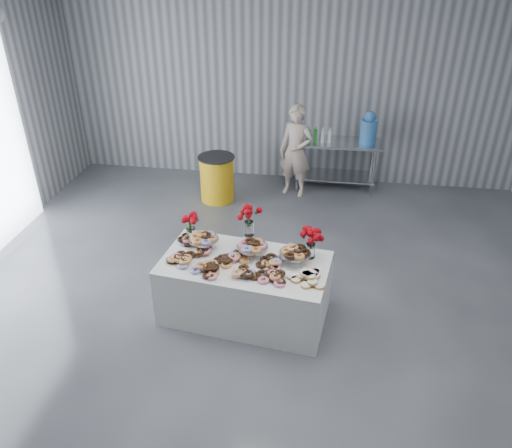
{
  "coord_description": "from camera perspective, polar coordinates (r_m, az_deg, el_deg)",
  "views": [
    {
      "loc": [
        0.69,
        -4.17,
        3.97
      ],
      "look_at": [
        -0.09,
        0.95,
        0.97
      ],
      "focal_mm": 35.0,
      "sensor_mm": 36.0,
      "label": 1
    }
  ],
  "objects": [
    {
      "name": "bouquet_left",
      "position": [
        5.96,
        -7.54,
        0.44
      ],
      "size": [
        0.26,
        0.26,
        0.42
      ],
      "color": "white",
      "rests_on": "display_table"
    },
    {
      "name": "display_table",
      "position": [
        5.91,
        -1.26,
        -7.36
      ],
      "size": [
        2.01,
        1.23,
        0.75
      ],
      "primitive_type": "cube",
      "rotation": [
        0.0,
        0.0,
        -0.12
      ],
      "color": "white",
      "rests_on": "ground"
    },
    {
      "name": "room_walls",
      "position": [
        4.54,
        -4.01,
        12.98
      ],
      "size": [
        8.04,
        9.04,
        4.02
      ],
      "color": "gray",
      "rests_on": "ground"
    },
    {
      "name": "ground",
      "position": [
        5.8,
        -0.5,
        -13.14
      ],
      "size": [
        9.0,
        9.0,
        0.0
      ],
      "primitive_type": "plane",
      "color": "#37393F",
      "rests_on": "ground"
    },
    {
      "name": "danish_pile",
      "position": [
        5.4,
        5.9,
        -5.95
      ],
      "size": [
        0.48,
        0.48,
        0.11
      ],
      "primitive_type": null,
      "color": "white",
      "rests_on": "display_table"
    },
    {
      "name": "cake_stand_mid",
      "position": [
        5.72,
        -0.4,
        -2.47
      ],
      "size": [
        0.36,
        0.36,
        0.17
      ],
      "color": "silver",
      "rests_on": "display_table"
    },
    {
      "name": "donut_mounds",
      "position": [
        5.63,
        -1.39,
        -4.27
      ],
      "size": [
        1.89,
        1.02,
        0.09
      ],
      "primitive_type": null,
      "rotation": [
        0.0,
        0.0,
        -0.12
      ],
      "color": "tan",
      "rests_on": "display_table"
    },
    {
      "name": "cake_stand_left",
      "position": [
        5.89,
        -6.02,
        -1.61
      ],
      "size": [
        0.36,
        0.36,
        0.17
      ],
      "color": "silver",
      "rests_on": "display_table"
    },
    {
      "name": "cake_stand_right",
      "position": [
        5.63,
        4.5,
        -3.21
      ],
      "size": [
        0.36,
        0.36,
        0.17
      ],
      "color": "silver",
      "rests_on": "display_table"
    },
    {
      "name": "bouquet_right",
      "position": [
        5.65,
        6.37,
        -1.29
      ],
      "size": [
        0.26,
        0.26,
        0.42
      ],
      "color": "white",
      "rests_on": "display_table"
    },
    {
      "name": "trash_barrel",
      "position": [
        8.54,
        -4.47,
        5.24
      ],
      "size": [
        0.62,
        0.62,
        0.79
      ],
      "rotation": [
        0.0,
        0.0,
        -0.34
      ],
      "color": "gold",
      "rests_on": "ground"
    },
    {
      "name": "water_jug",
      "position": [
        8.76,
        12.74,
        10.57
      ],
      "size": [
        0.28,
        0.28,
        0.55
      ],
      "color": "#3E86D4",
      "rests_on": "prep_table"
    },
    {
      "name": "person",
      "position": [
        8.59,
        4.57,
        8.29
      ],
      "size": [
        0.66,
        0.53,
        1.59
      ],
      "primitive_type": "imported",
      "rotation": [
        0.0,
        0.0,
        -0.29
      ],
      "color": "#CC8C93",
      "rests_on": "ground"
    },
    {
      "name": "bouquet_center",
      "position": [
        5.79,
        -0.81,
        0.69
      ],
      "size": [
        0.26,
        0.26,
        0.57
      ],
      "color": "silver",
      "rests_on": "display_table"
    },
    {
      "name": "prep_table",
      "position": [
        8.92,
        9.14,
        7.64
      ],
      "size": [
        1.5,
        0.6,
        0.9
      ],
      "color": "silver",
      "rests_on": "ground"
    },
    {
      "name": "drink_bottles",
      "position": [
        8.68,
        7.22,
        10.09
      ],
      "size": [
        0.54,
        0.08,
        0.27
      ],
      "primitive_type": null,
      "color": "#268C33",
      "rests_on": "prep_table"
    }
  ]
}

